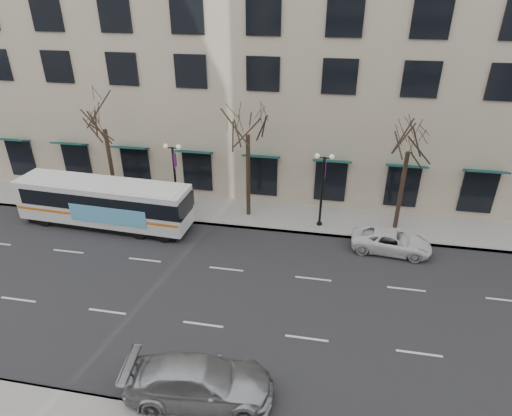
% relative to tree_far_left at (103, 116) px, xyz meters
% --- Properties ---
extents(ground, '(160.00, 160.00, 0.00)m').
position_rel_tree_far_left_xyz_m(ground, '(10.00, -8.80, -6.70)').
color(ground, black).
rests_on(ground, ground).
extents(sidewalk_far, '(80.00, 4.00, 0.15)m').
position_rel_tree_far_left_xyz_m(sidewalk_far, '(15.00, 0.20, -6.62)').
color(sidewalk_far, gray).
rests_on(sidewalk_far, ground).
extents(building_hotel, '(40.00, 20.00, 24.00)m').
position_rel_tree_far_left_xyz_m(building_hotel, '(8.00, 12.20, 5.30)').
color(building_hotel, '#C3B095').
rests_on(building_hotel, ground).
extents(tree_far_left, '(3.60, 3.60, 8.34)m').
position_rel_tree_far_left_xyz_m(tree_far_left, '(0.00, 0.00, 0.00)').
color(tree_far_left, black).
rests_on(tree_far_left, ground).
extents(tree_far_mid, '(3.60, 3.60, 8.55)m').
position_rel_tree_far_left_xyz_m(tree_far_mid, '(10.00, 0.00, 0.21)').
color(tree_far_mid, black).
rests_on(tree_far_mid, ground).
extents(tree_far_right, '(3.60, 3.60, 8.06)m').
position_rel_tree_far_left_xyz_m(tree_far_right, '(20.00, 0.00, -0.28)').
color(tree_far_right, black).
rests_on(tree_far_right, ground).
extents(lamp_post_left, '(1.22, 0.45, 5.21)m').
position_rel_tree_far_left_xyz_m(lamp_post_left, '(5.01, -0.60, -3.75)').
color(lamp_post_left, black).
rests_on(lamp_post_left, ground).
extents(lamp_post_right, '(1.22, 0.45, 5.21)m').
position_rel_tree_far_left_xyz_m(lamp_post_right, '(15.01, -0.60, -3.75)').
color(lamp_post_right, black).
rests_on(lamp_post_right, ground).
extents(city_bus, '(11.84, 3.17, 3.18)m').
position_rel_tree_far_left_xyz_m(city_bus, '(0.90, -3.01, -4.96)').
color(city_bus, white).
rests_on(city_bus, ground).
extents(silver_car, '(6.06, 3.04, 1.69)m').
position_rel_tree_far_left_xyz_m(silver_car, '(11.09, -15.00, -5.85)').
color(silver_car, '#97999E').
rests_on(silver_car, ground).
extents(white_pickup, '(4.92, 2.59, 1.32)m').
position_rel_tree_far_left_xyz_m(white_pickup, '(19.45, -2.76, -6.04)').
color(white_pickup, white).
rests_on(white_pickup, ground).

